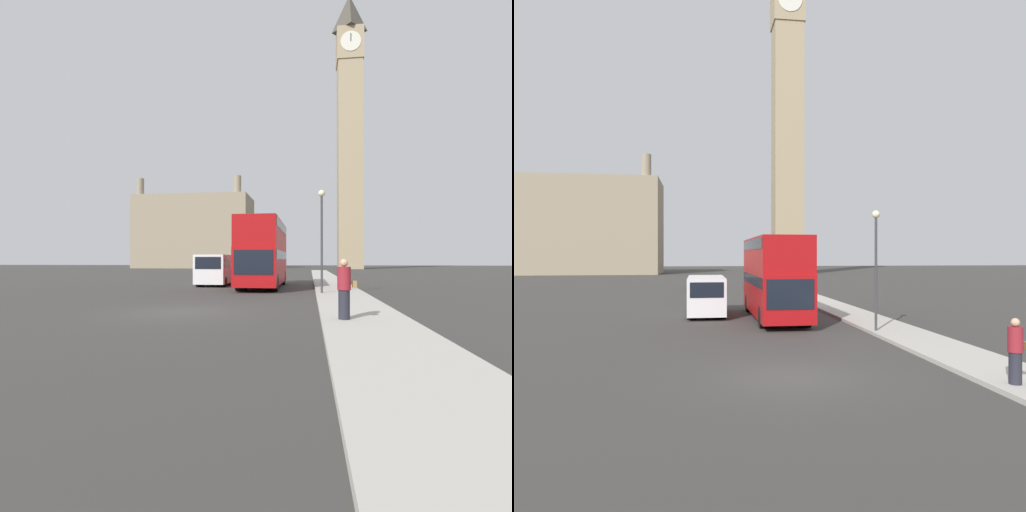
% 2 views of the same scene
% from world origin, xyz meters
% --- Properties ---
extents(ground_plane, '(300.00, 300.00, 0.00)m').
position_xyz_m(ground_plane, '(0.00, 0.00, 0.00)').
color(ground_plane, '#383533').
extents(sidewalk_strip, '(2.64, 120.00, 0.15)m').
position_xyz_m(sidewalk_strip, '(6.32, 0.00, 0.07)').
color(sidewalk_strip, '#ADA89E').
rests_on(sidewalk_strip, ground_plane).
extents(clock_tower, '(5.87, 6.04, 62.95)m').
position_xyz_m(clock_tower, '(13.82, 78.82, 32.22)').
color(clock_tower, tan).
rests_on(clock_tower, ground_plane).
extents(building_block_distant, '(28.71, 14.82, 22.22)m').
position_xyz_m(building_block_distant, '(-24.64, 85.97, 9.14)').
color(building_block_distant, gray).
rests_on(building_block_distant, ground_plane).
extents(red_double_decker_bus, '(2.61, 10.25, 4.57)m').
position_xyz_m(red_double_decker_bus, '(1.49, 13.50, 2.53)').
color(red_double_decker_bus, '#A80F11').
rests_on(red_double_decker_bus, ground_plane).
extents(white_van, '(2.19, 5.98, 2.30)m').
position_xyz_m(white_van, '(-2.30, 15.68, 1.24)').
color(white_van, white).
rests_on(white_van, ground_plane).
extents(pedestrian, '(0.55, 0.39, 1.77)m').
position_xyz_m(pedestrian, '(5.67, -2.15, 1.03)').
color(pedestrian, '#23232D').
rests_on(pedestrian, sidewalk_strip).
extents(street_lamp, '(0.36, 0.36, 5.50)m').
position_xyz_m(street_lamp, '(5.31, 7.51, 3.78)').
color(street_lamp, '#38383D').
rests_on(street_lamp, sidewalk_strip).
extents(parked_sedan, '(1.73, 4.46, 1.40)m').
position_xyz_m(parked_sedan, '(-2.47, 36.54, 0.64)').
color(parked_sedan, black).
rests_on(parked_sedan, ground_plane).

